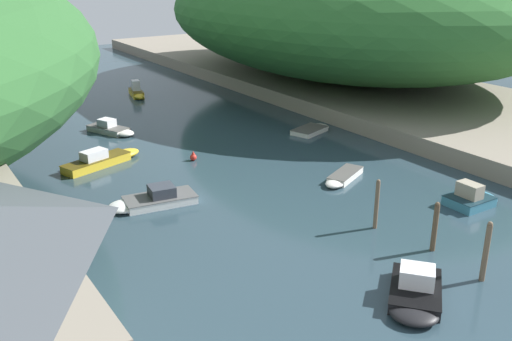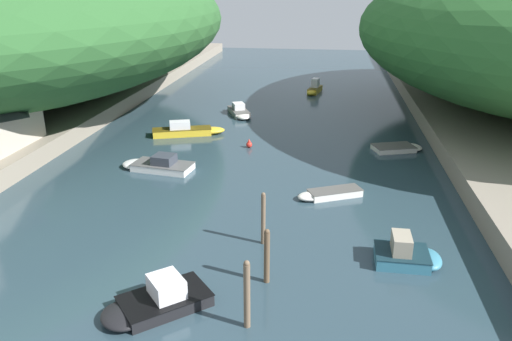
# 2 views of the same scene
# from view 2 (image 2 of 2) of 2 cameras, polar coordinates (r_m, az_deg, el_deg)

# --- Properties ---
(water_surface) EXTENTS (130.00, 130.00, 0.00)m
(water_surface) POSITION_cam_2_polar(r_m,az_deg,el_deg) (41.78, -0.59, 2.49)
(water_surface) COLOR #283D47
(water_surface) RESTS_ON ground
(hillside_left) EXTENTS (43.40, 60.76, 15.38)m
(hillside_left) POSITION_cam_2_polar(r_m,az_deg,el_deg) (59.89, -26.47, 14.96)
(hillside_left) COLOR #285628
(hillside_left) RESTS_ON left_bank
(boat_white_cruiser) EXTENTS (3.40, 5.07, 1.19)m
(boat_white_cruiser) POSITION_cam_2_polar(r_m,az_deg,el_deg) (52.29, -1.85, 6.71)
(boat_white_cruiser) COLOR silver
(boat_white_cruiser) RESTS_ON water_surface
(boat_open_rowboat) EXTENTS (5.69, 2.80, 1.19)m
(boat_open_rowboat) POSITION_cam_2_polar(r_m,az_deg,el_deg) (37.85, -11.32, 0.65)
(boat_open_rowboat) COLOR white
(boat_open_rowboat) RESTS_ON water_surface
(boat_moored_right) EXTENTS (3.28, 2.20, 1.52)m
(boat_moored_right) POSITION_cam_2_polar(r_m,az_deg,el_deg) (26.26, 16.99, -9.19)
(boat_moored_right) COLOR teal
(boat_moored_right) RESTS_ON water_surface
(boat_small_dinghy) EXTENTS (4.46, 3.00, 0.48)m
(boat_small_dinghy) POSITION_cam_2_polar(r_m,az_deg,el_deg) (32.74, 8.16, -2.67)
(boat_small_dinghy) COLOR silver
(boat_small_dinghy) RESTS_ON water_surface
(boat_navy_launch) EXTENTS (4.93, 4.63, 1.41)m
(boat_navy_launch) POSITION_cam_2_polar(r_m,az_deg,el_deg) (22.39, -11.43, -14.46)
(boat_navy_launch) COLOR black
(boat_navy_launch) RESTS_ON water_surface
(boat_yellow_tender) EXTENTS (1.99, 4.43, 1.74)m
(boat_yellow_tender) POSITION_cam_2_polar(r_m,az_deg,el_deg) (63.32, 6.67, 9.24)
(boat_yellow_tender) COLOR gold
(boat_yellow_tender) RESTS_ON water_surface
(boat_near_quay) EXTENTS (6.68, 3.53, 1.31)m
(boat_near_quay) POSITION_cam_2_polar(r_m,az_deg,el_deg) (45.93, -7.64, 4.56)
(boat_near_quay) COLOR gold
(boat_near_quay) RESTS_ON water_surface
(boat_cabin_cruiser) EXTENTS (4.47, 3.09, 0.44)m
(boat_cabin_cruiser) POSITION_cam_2_polar(r_m,az_deg,el_deg) (43.04, 16.04, 2.51)
(boat_cabin_cruiser) COLOR silver
(boat_cabin_cruiser) RESTS_ON water_surface
(mooring_post_nearest) EXTENTS (0.27, 0.27, 3.09)m
(mooring_post_nearest) POSITION_cam_2_polar(r_m,az_deg,el_deg) (20.43, -1.05, -13.95)
(mooring_post_nearest) COLOR brown
(mooring_post_nearest) RESTS_ON water_surface
(mooring_post_second) EXTENTS (0.28, 0.28, 2.76)m
(mooring_post_second) POSITION_cam_2_polar(r_m,az_deg,el_deg) (23.23, 1.24, -9.72)
(mooring_post_second) COLOR brown
(mooring_post_second) RESTS_ON water_surface
(mooring_post_middle) EXTENTS (0.24, 0.24, 2.97)m
(mooring_post_middle) POSITION_cam_2_polar(r_m,az_deg,el_deg) (26.39, 0.83, -5.48)
(mooring_post_middle) COLOR brown
(mooring_post_middle) RESTS_ON water_surface
(channel_buoy_near) EXTENTS (0.51, 0.51, 0.76)m
(channel_buoy_near) POSITION_cam_2_polar(r_m,az_deg,el_deg) (42.02, -0.79, 3.02)
(channel_buoy_near) COLOR red
(channel_buoy_near) RESTS_ON water_surface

